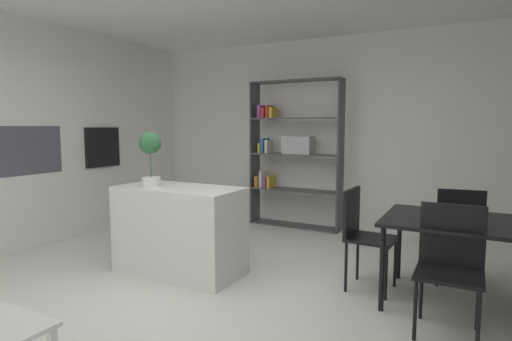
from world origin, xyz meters
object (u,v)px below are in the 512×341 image
(potted_plant_on_island, at_px, (150,152))
(dining_chair_far, at_px, (458,229))
(kitchen_island, at_px, (180,230))
(dining_chair_near, at_px, (450,257))
(dining_chair_island_side, at_px, (362,229))
(built_in_oven, at_px, (103,147))
(open_bookshelf, at_px, (291,151))
(dining_table, at_px, (455,227))

(potted_plant_on_island, bearing_deg, dining_chair_far, 20.14)
(kitchen_island, bearing_deg, dining_chair_far, 20.84)
(dining_chair_near, height_order, dining_chair_far, dining_chair_far)
(potted_plant_on_island, height_order, dining_chair_island_side, potted_plant_on_island)
(kitchen_island, distance_m, dining_chair_far, 2.74)
(built_in_oven, xyz_separation_m, kitchen_island, (2.10, -0.89, -0.77))
(kitchen_island, height_order, dining_chair_island_side, dining_chair_island_side)
(built_in_oven, xyz_separation_m, dining_chair_island_side, (3.86, -0.40, -0.65))
(dining_chair_island_side, bearing_deg, dining_chair_near, -119.95)
(dining_chair_far, relative_size, dining_chair_island_side, 1.00)
(open_bookshelf, bearing_deg, dining_chair_far, -31.15)
(potted_plant_on_island, xyz_separation_m, dining_chair_island_side, (2.06, 0.56, -0.69))
(kitchen_island, xyz_separation_m, open_bookshelf, (0.20, 2.40, 0.70))
(dining_chair_far, bearing_deg, dining_chair_near, 80.64)
(open_bookshelf, height_order, dining_chair_near, open_bookshelf)
(kitchen_island, height_order, dining_table, kitchen_island)
(dining_chair_island_side, bearing_deg, dining_chair_far, -55.91)
(potted_plant_on_island, xyz_separation_m, dining_table, (2.84, 0.56, -0.59))
(kitchen_island, distance_m, dining_chair_island_side, 1.83)
(dining_table, height_order, dining_chair_island_side, dining_chair_island_side)
(open_bookshelf, distance_m, dining_chair_near, 3.41)
(dining_chair_far, bearing_deg, open_bookshelf, -39.59)
(kitchen_island, xyz_separation_m, dining_chair_island_side, (1.76, 0.49, 0.11))
(kitchen_island, bearing_deg, built_in_oven, 157.14)
(dining_chair_island_side, bearing_deg, open_bookshelf, 41.87)
(dining_chair_far, distance_m, dining_chair_island_side, 0.93)
(potted_plant_on_island, bearing_deg, dining_chair_near, 1.31)
(dining_chair_near, relative_size, dining_chair_island_side, 1.00)
(kitchen_island, xyz_separation_m, dining_table, (2.54, 0.48, 0.22))
(kitchen_island, distance_m, potted_plant_on_island, 0.86)
(dining_table, relative_size, dining_chair_island_side, 1.20)
(potted_plant_on_island, height_order, dining_chair_near, potted_plant_on_island)
(dining_chair_near, relative_size, dining_chair_far, 0.99)
(built_in_oven, relative_size, dining_table, 0.52)
(built_in_oven, bearing_deg, open_bookshelf, 33.23)
(open_bookshelf, relative_size, dining_chair_far, 2.33)
(kitchen_island, height_order, potted_plant_on_island, potted_plant_on_island)
(built_in_oven, xyz_separation_m, dining_chair_far, (4.66, 0.09, -0.67))
(built_in_oven, relative_size, kitchen_island, 0.45)
(kitchen_island, relative_size, dining_chair_near, 1.40)
(dining_chair_far, bearing_deg, kitchen_island, 12.41)
(dining_chair_near, bearing_deg, potted_plant_on_island, -179.04)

